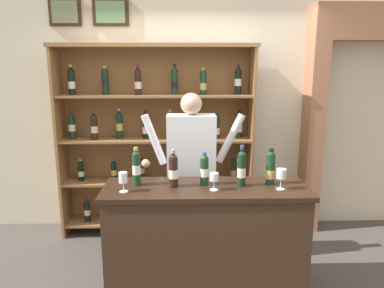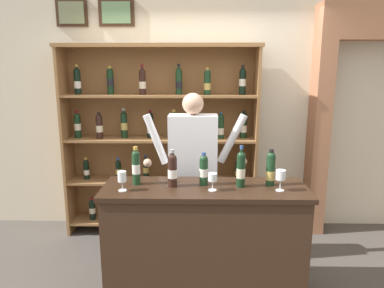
# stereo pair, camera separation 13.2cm
# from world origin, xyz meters

# --- Properties ---
(back_wall) EXTENTS (12.00, 0.19, 3.44)m
(back_wall) POSITION_xyz_m (-0.00, 1.49, 1.72)
(back_wall) COLOR beige
(back_wall) RESTS_ON ground
(wine_shelf) EXTENTS (2.18, 0.37, 2.13)m
(wine_shelf) POSITION_xyz_m (-0.44, 1.23, 1.15)
(wine_shelf) COLOR olive
(wine_shelf) RESTS_ON ground
(archway_doorway) EXTENTS (1.54, 0.45, 2.55)m
(archway_doorway) POSITION_xyz_m (2.01, 1.36, 1.47)
(archway_doorway) COLOR #9E6647
(archway_doorway) RESTS_ON ground
(tasting_counter) EXTENTS (1.65, 0.54, 0.96)m
(tasting_counter) POSITION_xyz_m (0.04, -0.00, 0.48)
(tasting_counter) COLOR #382316
(tasting_counter) RESTS_ON ground
(shopkeeper) EXTENTS (0.98, 0.22, 1.67)m
(shopkeeper) POSITION_xyz_m (-0.07, 0.53, 1.04)
(shopkeeper) COLOR #2D3347
(shopkeeper) RESTS_ON ground
(tasting_bottle_rosso) EXTENTS (0.07, 0.07, 0.32)m
(tasting_bottle_rosso) POSITION_xyz_m (-0.52, 0.06, 1.11)
(tasting_bottle_rosso) COLOR #19381E
(tasting_bottle_rosso) RESTS_ON tasting_counter
(tasting_bottle_chianti) EXTENTS (0.08, 0.08, 0.31)m
(tasting_bottle_chianti) POSITION_xyz_m (-0.22, 0.01, 1.10)
(tasting_bottle_chianti) COLOR black
(tasting_bottle_chianti) RESTS_ON tasting_counter
(tasting_bottle_vin_santo) EXTENTS (0.07, 0.07, 0.27)m
(tasting_bottle_vin_santo) POSITION_xyz_m (0.03, 0.05, 1.09)
(tasting_bottle_vin_santo) COLOR #19381E
(tasting_bottle_vin_santo) RESTS_ON tasting_counter
(tasting_bottle_riserva) EXTENTS (0.07, 0.07, 0.34)m
(tasting_bottle_riserva) POSITION_xyz_m (0.33, 0.02, 1.11)
(tasting_bottle_riserva) COLOR black
(tasting_bottle_riserva) RESTS_ON tasting_counter
(tasting_bottle_super_tuscan) EXTENTS (0.07, 0.07, 0.30)m
(tasting_bottle_super_tuscan) POSITION_xyz_m (0.57, 0.06, 1.10)
(tasting_bottle_super_tuscan) COLOR #19381E
(tasting_bottle_super_tuscan) RESTS_ON tasting_counter
(wine_glass_spare) EXTENTS (0.08, 0.08, 0.17)m
(wine_glass_spare) POSITION_xyz_m (0.62, -0.07, 1.08)
(wine_glass_spare) COLOR silver
(wine_glass_spare) RESTS_ON tasting_counter
(wine_glass_center) EXTENTS (0.07, 0.07, 0.14)m
(wine_glass_center) POSITION_xyz_m (0.10, -0.08, 1.06)
(wine_glass_center) COLOR silver
(wine_glass_center) RESTS_ON tasting_counter
(wine_glass_left) EXTENTS (0.07, 0.07, 0.16)m
(wine_glass_left) POSITION_xyz_m (-0.61, -0.10, 1.07)
(wine_glass_left) COLOR silver
(wine_glass_left) RESTS_ON tasting_counter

